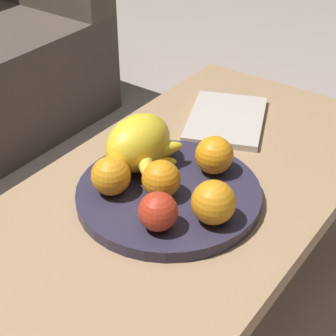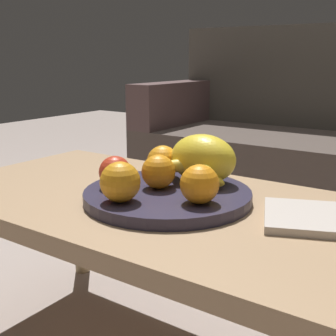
{
  "view_description": "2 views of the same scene",
  "coord_description": "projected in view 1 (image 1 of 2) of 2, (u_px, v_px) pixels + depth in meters",
  "views": [
    {
      "loc": [
        -0.75,
        -0.52,
        1.12
      ],
      "look_at": [
        -0.02,
        0.0,
        0.51
      ],
      "focal_mm": 59.46,
      "sensor_mm": 36.0,
      "label": 1
    },
    {
      "loc": [
        0.52,
        -0.78,
        0.74
      ],
      "look_at": [
        -0.02,
        0.0,
        0.51
      ],
      "focal_mm": 47.64,
      "sensor_mm": 36.0,
      "label": 2
    }
  ],
  "objects": [
    {
      "name": "orange_front",
      "position": [
        160.0,
        179.0,
        1.07
      ],
      "size": [
        0.08,
        0.08,
        0.08
      ],
      "primitive_type": "sphere",
      "color": "orange",
      "rests_on": "fruit_bowl"
    },
    {
      "name": "orange_back",
      "position": [
        111.0,
        176.0,
        1.08
      ],
      "size": [
        0.08,
        0.08,
        0.08
      ],
      "primitive_type": "sphere",
      "color": "orange",
      "rests_on": "fruit_bowl"
    },
    {
      "name": "melon_large_front",
      "position": [
        138.0,
        143.0,
        1.15
      ],
      "size": [
        0.16,
        0.11,
        0.11
      ],
      "primitive_type": "ellipsoid",
      "rotation": [
        0.0,
        0.0,
        -0.0
      ],
      "color": "yellow",
      "rests_on": "fruit_bowl"
    },
    {
      "name": "banana_bunch",
      "position": [
        145.0,
        158.0,
        1.15
      ],
      "size": [
        0.17,
        0.14,
        0.06
      ],
      "color": "yellow",
      "rests_on": "fruit_bowl"
    },
    {
      "name": "coffee_table",
      "position": [
        174.0,
        212.0,
        1.17
      ],
      "size": [
        1.2,
        0.57,
        0.43
      ],
      "color": "#A4815C",
      "rests_on": "ground_plane"
    },
    {
      "name": "apple_front",
      "position": [
        158.0,
        212.0,
        0.99
      ],
      "size": [
        0.07,
        0.07,
        0.07
      ],
      "primitive_type": "sphere",
      "color": "red",
      "rests_on": "fruit_bowl"
    },
    {
      "name": "fruit_bowl",
      "position": [
        168.0,
        194.0,
        1.12
      ],
      "size": [
        0.37,
        0.37,
        0.03
      ],
      "primitive_type": "cylinder",
      "color": "#2E2A3F",
      "rests_on": "coffee_table"
    },
    {
      "name": "ground_plane",
      "position": [
        173.0,
        332.0,
        1.38
      ],
      "size": [
        8.0,
        8.0,
        0.0
      ],
      "primitive_type": "plane",
      "color": "#A29289"
    },
    {
      "name": "orange_right",
      "position": [
        214.0,
        202.0,
        1.01
      ],
      "size": [
        0.08,
        0.08,
        0.08
      ],
      "primitive_type": "sphere",
      "color": "orange",
      "rests_on": "fruit_bowl"
    },
    {
      "name": "magazine",
      "position": [
        226.0,
        119.0,
        1.38
      ],
      "size": [
        0.3,
        0.26,
        0.02
      ],
      "primitive_type": "cube",
      "rotation": [
        0.0,
        0.0,
        0.39
      ],
      "color": "beige",
      "rests_on": "coffee_table"
    },
    {
      "name": "orange_left",
      "position": [
        214.0,
        155.0,
        1.14
      ],
      "size": [
        0.08,
        0.08,
        0.08
      ],
      "primitive_type": "sphere",
      "color": "orange",
      "rests_on": "fruit_bowl"
    }
  ]
}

